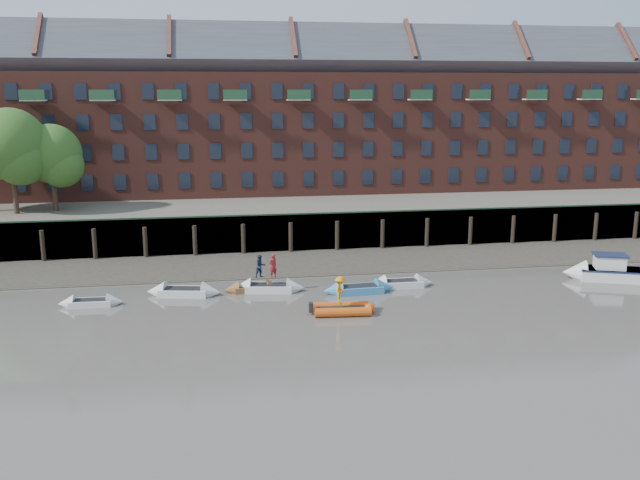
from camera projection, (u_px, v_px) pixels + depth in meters
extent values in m
plane|color=#5E5A51|center=(375.00, 343.00, 36.92)|extent=(220.00, 220.00, 0.00)
cube|color=#3D382F|center=(321.00, 262.00, 54.26)|extent=(110.00, 8.00, 0.50)
cube|color=#4C4336|center=(328.00, 274.00, 50.99)|extent=(110.00, 1.60, 0.10)
cube|color=#2D2A26|center=(313.00, 232.00, 58.15)|extent=(110.00, 0.80, 3.20)
cylinder|color=black|center=(43.00, 246.00, 54.15)|extent=(0.36, 0.36, 2.60)
cylinder|color=black|center=(95.00, 244.00, 54.78)|extent=(0.36, 0.36, 2.60)
cylinder|color=black|center=(145.00, 243.00, 55.40)|extent=(0.36, 0.36, 2.60)
cylinder|color=black|center=(195.00, 241.00, 56.03)|extent=(0.36, 0.36, 2.60)
cylinder|color=black|center=(243.00, 239.00, 56.65)|extent=(0.36, 0.36, 2.60)
cylinder|color=black|center=(291.00, 238.00, 57.28)|extent=(0.36, 0.36, 2.60)
cylinder|color=black|center=(337.00, 236.00, 57.91)|extent=(0.36, 0.36, 2.60)
cylinder|color=black|center=(383.00, 234.00, 58.53)|extent=(0.36, 0.36, 2.60)
cylinder|color=black|center=(427.00, 233.00, 59.16)|extent=(0.36, 0.36, 2.60)
cylinder|color=black|center=(470.00, 231.00, 59.78)|extent=(0.36, 0.36, 2.60)
cylinder|color=black|center=(513.00, 230.00, 60.41)|extent=(0.36, 0.36, 2.60)
cylinder|color=black|center=(555.00, 229.00, 61.04)|extent=(0.36, 0.36, 2.60)
cylinder|color=black|center=(596.00, 227.00, 61.66)|extent=(0.36, 0.36, 2.60)
cylinder|color=black|center=(636.00, 226.00, 62.29)|extent=(0.36, 0.36, 2.60)
cube|color=#264C2D|center=(313.00, 214.00, 57.51)|extent=(110.00, 0.06, 0.10)
cube|color=#5E594D|center=(294.00, 206.00, 71.26)|extent=(110.00, 28.00, 3.20)
cube|color=brown|center=(292.00, 132.00, 70.57)|extent=(80.00, 10.00, 12.00)
cube|color=#42444C|center=(291.00, 61.00, 69.01)|extent=(80.60, 15.56, 15.56)
cube|color=black|center=(20.00, 184.00, 62.58)|extent=(1.10, 0.12, 1.50)
cube|color=black|center=(54.00, 184.00, 63.05)|extent=(1.10, 0.12, 1.50)
cube|color=black|center=(87.00, 183.00, 63.52)|extent=(1.10, 0.12, 1.50)
cube|color=black|center=(120.00, 182.00, 63.99)|extent=(1.10, 0.12, 1.50)
cube|color=black|center=(153.00, 181.00, 64.46)|extent=(1.10, 0.12, 1.50)
cube|color=black|center=(185.00, 181.00, 64.93)|extent=(1.10, 0.12, 1.50)
cube|color=black|center=(216.00, 180.00, 65.40)|extent=(1.10, 0.12, 1.50)
cube|color=black|center=(247.00, 180.00, 65.87)|extent=(1.10, 0.12, 1.50)
cube|color=black|center=(278.00, 179.00, 66.33)|extent=(1.10, 0.12, 1.50)
cube|color=black|center=(308.00, 178.00, 66.80)|extent=(1.10, 0.12, 1.50)
cube|color=black|center=(338.00, 178.00, 67.27)|extent=(1.10, 0.12, 1.50)
cube|color=black|center=(368.00, 177.00, 67.74)|extent=(1.10, 0.12, 1.50)
cube|color=black|center=(397.00, 176.00, 68.21)|extent=(1.10, 0.12, 1.50)
cube|color=black|center=(425.00, 176.00, 68.68)|extent=(1.10, 0.12, 1.50)
cube|color=black|center=(453.00, 175.00, 69.15)|extent=(1.10, 0.12, 1.50)
cube|color=black|center=(481.00, 175.00, 69.62)|extent=(1.10, 0.12, 1.50)
cube|color=black|center=(509.00, 174.00, 70.09)|extent=(1.10, 0.12, 1.50)
cube|color=black|center=(536.00, 174.00, 70.56)|extent=(1.10, 0.12, 1.50)
cube|color=black|center=(562.00, 173.00, 71.03)|extent=(1.10, 0.12, 1.50)
cube|color=black|center=(589.00, 172.00, 71.50)|extent=(1.10, 0.12, 1.50)
cube|color=black|center=(615.00, 172.00, 71.97)|extent=(1.10, 0.12, 1.50)
cube|color=black|center=(17.00, 154.00, 61.97)|extent=(1.10, 0.12, 1.50)
cube|color=black|center=(51.00, 153.00, 62.44)|extent=(1.10, 0.12, 1.50)
cube|color=black|center=(85.00, 153.00, 62.91)|extent=(1.10, 0.12, 1.50)
cube|color=black|center=(118.00, 152.00, 63.38)|extent=(1.10, 0.12, 1.50)
cube|color=black|center=(151.00, 152.00, 63.85)|extent=(1.10, 0.12, 1.50)
cube|color=black|center=(183.00, 152.00, 64.32)|extent=(1.10, 0.12, 1.50)
cube|color=black|center=(215.00, 151.00, 64.79)|extent=(1.10, 0.12, 1.50)
cube|color=black|center=(247.00, 151.00, 65.26)|extent=(1.10, 0.12, 1.50)
cube|color=black|center=(278.00, 150.00, 65.73)|extent=(1.10, 0.12, 1.50)
cube|color=black|center=(308.00, 150.00, 66.20)|extent=(1.10, 0.12, 1.50)
cube|color=black|center=(338.00, 149.00, 66.67)|extent=(1.10, 0.12, 1.50)
cube|color=black|center=(368.00, 149.00, 67.14)|extent=(1.10, 0.12, 1.50)
cube|color=black|center=(397.00, 149.00, 67.61)|extent=(1.10, 0.12, 1.50)
cube|color=black|center=(426.00, 148.00, 68.08)|extent=(1.10, 0.12, 1.50)
cube|color=black|center=(455.00, 148.00, 68.54)|extent=(1.10, 0.12, 1.50)
cube|color=black|center=(483.00, 147.00, 69.01)|extent=(1.10, 0.12, 1.50)
cube|color=black|center=(510.00, 147.00, 69.48)|extent=(1.10, 0.12, 1.50)
cube|color=black|center=(538.00, 147.00, 69.95)|extent=(1.10, 0.12, 1.50)
cube|color=black|center=(565.00, 146.00, 70.42)|extent=(1.10, 0.12, 1.50)
cube|color=black|center=(591.00, 146.00, 70.89)|extent=(1.10, 0.12, 1.50)
cube|color=black|center=(617.00, 145.00, 71.36)|extent=(1.10, 0.12, 1.50)
cube|color=black|center=(14.00, 123.00, 61.36)|extent=(1.10, 0.12, 1.50)
cube|color=black|center=(49.00, 123.00, 61.83)|extent=(1.10, 0.12, 1.50)
cube|color=black|center=(83.00, 122.00, 62.30)|extent=(1.10, 0.12, 1.50)
cube|color=black|center=(116.00, 122.00, 62.77)|extent=(1.10, 0.12, 1.50)
cube|color=black|center=(149.00, 122.00, 63.24)|extent=(1.10, 0.12, 1.50)
cube|color=black|center=(182.00, 122.00, 63.71)|extent=(1.10, 0.12, 1.50)
cube|color=black|center=(214.00, 121.00, 64.18)|extent=(1.10, 0.12, 1.50)
cube|color=black|center=(246.00, 121.00, 64.65)|extent=(1.10, 0.12, 1.50)
cube|color=black|center=(277.00, 121.00, 65.12)|extent=(1.10, 0.12, 1.50)
cube|color=black|center=(308.00, 121.00, 65.59)|extent=(1.10, 0.12, 1.50)
cube|color=black|center=(338.00, 121.00, 66.06)|extent=(1.10, 0.12, 1.50)
cube|color=black|center=(368.00, 120.00, 66.53)|extent=(1.10, 0.12, 1.50)
cube|color=black|center=(398.00, 120.00, 67.00)|extent=(1.10, 0.12, 1.50)
cube|color=black|center=(427.00, 120.00, 67.47)|extent=(1.10, 0.12, 1.50)
cube|color=black|center=(456.00, 120.00, 67.94)|extent=(1.10, 0.12, 1.50)
cube|color=black|center=(484.00, 120.00, 68.41)|extent=(1.10, 0.12, 1.50)
cube|color=black|center=(512.00, 119.00, 68.88)|extent=(1.10, 0.12, 1.50)
cube|color=black|center=(539.00, 119.00, 69.35)|extent=(1.10, 0.12, 1.50)
cube|color=black|center=(567.00, 119.00, 69.82)|extent=(1.10, 0.12, 1.50)
cube|color=black|center=(593.00, 119.00, 70.28)|extent=(1.10, 0.12, 1.50)
cube|color=black|center=(620.00, 119.00, 70.75)|extent=(1.10, 0.12, 1.50)
cube|color=black|center=(11.00, 91.00, 60.76)|extent=(1.10, 0.12, 1.50)
cube|color=black|center=(46.00, 91.00, 61.23)|extent=(1.10, 0.12, 1.50)
cube|color=black|center=(80.00, 91.00, 61.70)|extent=(1.10, 0.12, 1.50)
cube|color=black|center=(114.00, 91.00, 62.17)|extent=(1.10, 0.12, 1.50)
cube|color=black|center=(148.00, 91.00, 62.64)|extent=(1.10, 0.12, 1.50)
cube|color=black|center=(181.00, 91.00, 63.10)|extent=(1.10, 0.12, 1.50)
cube|color=black|center=(213.00, 91.00, 63.57)|extent=(1.10, 0.12, 1.50)
cube|color=black|center=(245.00, 91.00, 64.04)|extent=(1.10, 0.12, 1.50)
cube|color=black|center=(277.00, 91.00, 64.51)|extent=(1.10, 0.12, 1.50)
cube|color=black|center=(308.00, 91.00, 64.98)|extent=(1.10, 0.12, 1.50)
cube|color=black|center=(339.00, 91.00, 65.45)|extent=(1.10, 0.12, 1.50)
cube|color=black|center=(369.00, 91.00, 65.92)|extent=(1.10, 0.12, 1.50)
cube|color=black|center=(399.00, 91.00, 66.39)|extent=(1.10, 0.12, 1.50)
cube|color=black|center=(428.00, 91.00, 66.86)|extent=(1.10, 0.12, 1.50)
cube|color=black|center=(457.00, 91.00, 67.33)|extent=(1.10, 0.12, 1.50)
cube|color=black|center=(485.00, 91.00, 67.80)|extent=(1.10, 0.12, 1.50)
cube|color=black|center=(514.00, 91.00, 68.27)|extent=(1.10, 0.12, 1.50)
cube|color=black|center=(541.00, 91.00, 68.74)|extent=(1.10, 0.12, 1.50)
cube|color=black|center=(569.00, 91.00, 69.21)|extent=(1.10, 0.12, 1.50)
cube|color=black|center=(596.00, 91.00, 69.68)|extent=(1.10, 0.12, 1.50)
cube|color=black|center=(623.00, 91.00, 70.15)|extent=(1.10, 0.12, 1.50)
cylinder|color=#3A281C|center=(14.00, 186.00, 57.33)|extent=(0.44, 0.44, 4.75)
sphere|color=#366121|center=(10.00, 144.00, 56.57)|extent=(6.08, 6.08, 6.08)
cylinder|color=#3A281C|center=(54.00, 188.00, 58.84)|extent=(0.44, 0.44, 4.00)
sphere|color=#366121|center=(51.00, 154.00, 58.20)|extent=(5.12, 5.12, 5.12)
cube|color=silver|center=(91.00, 303.00, 43.33)|extent=(2.63, 1.23, 0.41)
cone|color=silver|center=(115.00, 302.00, 43.54)|extent=(1.04, 1.20, 1.18)
cone|color=silver|center=(66.00, 304.00, 43.12)|extent=(1.04, 1.20, 1.18)
cube|color=black|center=(91.00, 300.00, 43.29)|extent=(2.19, 0.92, 0.06)
cube|color=silver|center=(184.00, 292.00, 45.48)|extent=(3.44, 2.05, 0.50)
cone|color=silver|center=(212.00, 292.00, 45.42)|extent=(1.51, 1.67, 1.45)
cone|color=silver|center=(156.00, 292.00, 45.54)|extent=(1.51, 1.67, 1.45)
cube|color=black|center=(184.00, 289.00, 45.43)|extent=(2.85, 1.59, 0.06)
cube|color=brown|center=(252.00, 288.00, 46.51)|extent=(2.68, 1.47, 0.40)
cone|color=brown|center=(274.00, 286.00, 46.92)|extent=(1.13, 1.27, 1.15)
cone|color=brown|center=(231.00, 290.00, 46.10)|extent=(1.13, 1.27, 1.15)
cube|color=black|center=(252.00, 286.00, 46.47)|extent=(2.22, 1.13, 0.06)
cube|color=silver|center=(269.00, 288.00, 46.43)|extent=(3.36, 1.94, 0.50)
cone|color=silver|center=(296.00, 288.00, 46.42)|extent=(1.45, 1.62, 1.43)
cone|color=silver|center=(242.00, 288.00, 46.45)|extent=(1.45, 1.62, 1.43)
cube|color=black|center=(269.00, 285.00, 46.39)|extent=(2.78, 1.50, 0.06)
cube|color=teal|center=(359.00, 289.00, 46.11)|extent=(3.26, 1.62, 0.50)
cone|color=teal|center=(385.00, 288.00, 46.50)|extent=(1.32, 1.51, 1.44)
cone|color=teal|center=(332.00, 291.00, 45.71)|extent=(1.32, 1.51, 1.44)
cube|color=black|center=(359.00, 286.00, 46.06)|extent=(2.71, 1.23, 0.06)
cube|color=silver|center=(401.00, 284.00, 47.51)|extent=(3.00, 1.36, 0.47)
cone|color=silver|center=(425.00, 282.00, 47.79)|extent=(1.17, 1.36, 1.35)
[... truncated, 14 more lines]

